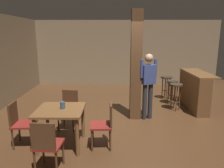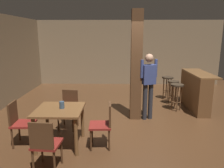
% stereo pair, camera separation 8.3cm
% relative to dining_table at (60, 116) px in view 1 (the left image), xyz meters
% --- Properties ---
extents(ground_plane, '(10.80, 10.80, 0.00)m').
position_rel_dining_table_xyz_m(ground_plane, '(1.63, 1.19, -0.64)').
color(ground_plane, '#422816').
extents(wall_back, '(8.00, 0.10, 2.80)m').
position_rel_dining_table_xyz_m(wall_back, '(1.63, 5.69, 0.76)').
color(wall_back, '#756047').
rests_on(wall_back, ground_plane).
extents(pillar, '(0.28, 0.28, 2.80)m').
position_rel_dining_table_xyz_m(pillar, '(1.62, 1.53, 0.76)').
color(pillar, '#4C301C').
rests_on(pillar, ground_plane).
extents(dining_table, '(0.91, 0.91, 0.78)m').
position_rel_dining_table_xyz_m(dining_table, '(0.00, 0.00, 0.00)').
color(dining_table, brown).
rests_on(dining_table, ground_plane).
extents(chair_east, '(0.44, 0.44, 0.89)m').
position_rel_dining_table_xyz_m(chair_east, '(0.87, -0.03, -0.13)').
color(chair_east, maroon).
rests_on(chair_east, ground_plane).
extents(chair_north, '(0.47, 0.47, 0.89)m').
position_rel_dining_table_xyz_m(chair_north, '(-0.02, 0.89, -0.13)').
color(chair_north, maroon).
rests_on(chair_north, ground_plane).
extents(chair_west, '(0.44, 0.44, 0.89)m').
position_rel_dining_table_xyz_m(chair_west, '(-0.81, 0.01, -0.13)').
color(chair_west, maroon).
rests_on(chair_west, ground_plane).
extents(chair_south, '(0.45, 0.45, 0.89)m').
position_rel_dining_table_xyz_m(chair_south, '(-0.02, -0.88, -0.13)').
color(chair_south, maroon).
rests_on(chair_south, ground_plane).
extents(napkin_cup, '(0.10, 0.10, 0.14)m').
position_rel_dining_table_xyz_m(napkin_cup, '(0.05, 0.03, 0.21)').
color(napkin_cup, '#33475B').
rests_on(napkin_cup, dining_table).
extents(standing_person, '(0.47, 0.30, 1.72)m').
position_rel_dining_table_xyz_m(standing_person, '(1.93, 1.47, 0.37)').
color(standing_person, navy).
rests_on(standing_person, ground_plane).
extents(bar_counter, '(0.56, 1.69, 1.09)m').
position_rel_dining_table_xyz_m(bar_counter, '(3.46, 2.35, -0.08)').
color(bar_counter, brown).
rests_on(bar_counter, ground_plane).
extents(bar_stool_near, '(0.37, 0.37, 0.79)m').
position_rel_dining_table_xyz_m(bar_stool_near, '(2.87, 2.15, -0.04)').
color(bar_stool_near, '#2D2319').
rests_on(bar_stool_near, ground_plane).
extents(bar_stool_mid, '(0.34, 0.34, 0.77)m').
position_rel_dining_table_xyz_m(bar_stool_mid, '(2.90, 2.71, -0.06)').
color(bar_stool_mid, '#2D2319').
rests_on(bar_stool_mid, ground_plane).
extents(bar_stool_far, '(0.38, 0.38, 0.79)m').
position_rel_dining_table_xyz_m(bar_stool_far, '(2.85, 3.28, -0.03)').
color(bar_stool_far, '#2D2319').
rests_on(bar_stool_far, ground_plane).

